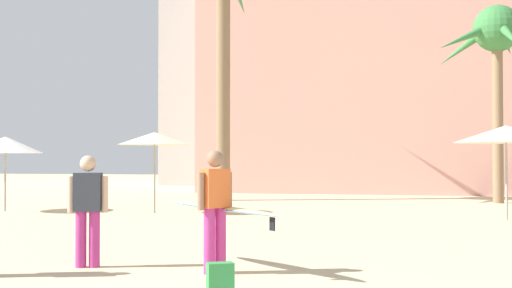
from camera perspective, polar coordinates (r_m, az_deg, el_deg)
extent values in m
cube|color=#DB9989|center=(36.57, 12.64, 9.32)|extent=(19.84, 10.45, 16.61)
cylinder|color=#896B4C|center=(26.59, -2.78, 5.38)|extent=(0.55, 0.55, 9.37)
cylinder|color=#896B4C|center=(26.32, 19.66, 2.27)|extent=(0.38, 0.38, 6.40)
sphere|color=#387A3D|center=(26.71, 19.61, 9.14)|extent=(1.72, 1.72, 1.72)
cone|color=#387A3D|center=(28.15, 20.24, 7.99)|extent=(1.11, 2.32, 0.97)
cone|color=#387A3D|center=(27.35, 16.96, 7.72)|extent=(1.99, 1.63, 1.43)
cone|color=#387A3D|center=(25.69, 17.08, 8.53)|extent=(2.10, 1.58, 1.24)
cone|color=#387A3D|center=(25.28, 20.66, 8.42)|extent=(0.79, 2.22, 1.48)
cylinder|color=gray|center=(20.44, -8.53, -2.39)|extent=(0.06, 0.06, 2.41)
cone|color=beige|center=(20.45, -8.52, 0.47)|extent=(2.19, 2.19, 0.37)
cylinder|color=gray|center=(19.02, 20.32, -2.28)|extent=(0.06, 0.06, 2.50)
cone|color=beige|center=(19.03, 20.29, 0.80)|extent=(2.74, 2.74, 0.45)
cylinder|color=gray|center=(22.25, -20.34, -2.37)|extent=(0.06, 0.06, 2.30)
cone|color=white|center=(22.25, -20.32, -0.06)|extent=(2.25, 2.25, 0.51)
cube|color=#2C7D3C|center=(7.96, -3.03, -11.43)|extent=(0.35, 0.30, 0.42)
cube|color=#236430|center=(8.09, -3.20, -11.87)|extent=(0.21, 0.15, 0.18)
cylinder|color=#B7337F|center=(9.62, -3.95, -8.14)|extent=(0.22, 0.22, 0.92)
cylinder|color=#B7337F|center=(9.74, -3.01, -8.05)|extent=(0.22, 0.22, 0.92)
cube|color=orange|center=(9.62, -3.47, -3.73)|extent=(0.41, 0.45, 0.55)
sphere|color=#936B51|center=(9.61, -3.47, -1.25)|extent=(0.34, 0.34, 0.24)
cylinder|color=#936B51|center=(9.47, -4.66, -3.99)|extent=(0.14, 0.14, 0.52)
cylinder|color=#936B51|center=(9.78, -2.33, -3.91)|extent=(0.14, 0.14, 0.52)
ellipsoid|color=beige|center=(9.93, -3.01, -5.39)|extent=(2.47, 2.06, 0.13)
ellipsoid|color=#287FCF|center=(9.93, -3.01, -5.39)|extent=(2.49, 2.08, 0.10)
cube|color=black|center=(9.03, 1.38, -6.74)|extent=(0.09, 0.08, 0.18)
cylinder|color=#B7337F|center=(10.52, -14.51, -7.75)|extent=(0.19, 0.19, 0.84)
cylinder|color=#B7337F|center=(10.48, -13.43, -7.78)|extent=(0.19, 0.19, 0.84)
cube|color=#333842|center=(10.44, -13.95, -3.93)|extent=(0.44, 0.31, 0.57)
sphere|color=#D1A889|center=(10.43, -13.94, -1.60)|extent=(0.29, 0.29, 0.24)
cylinder|color=#D1A889|center=(10.50, -15.29, -4.11)|extent=(0.12, 0.12, 0.54)
cylinder|color=#D1A889|center=(10.39, -12.60, -4.15)|extent=(0.12, 0.12, 0.54)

